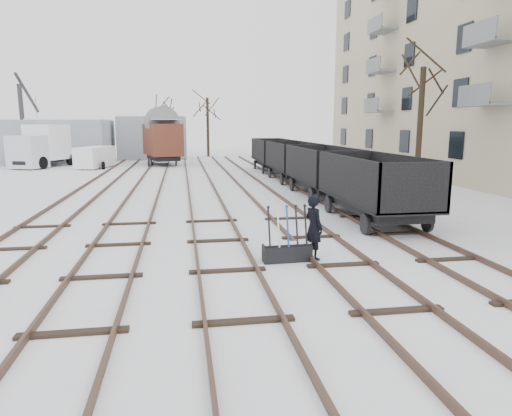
# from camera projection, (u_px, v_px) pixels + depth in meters

# --- Properties ---
(ground) EXTENTS (120.00, 120.00, 0.00)m
(ground) POSITION_uv_depth(u_px,v_px,m) (228.00, 272.00, 11.31)
(ground) COLOR white
(ground) RESTS_ON ground
(tracks) EXTENTS (13.90, 52.00, 0.16)m
(tracks) POSITION_uv_depth(u_px,v_px,m) (202.00, 191.00, 24.57)
(tracks) COLOR black
(tracks) RESTS_ON ground
(shed_left) EXTENTS (10.00, 8.00, 4.10)m
(shed_left) POSITION_uv_depth(u_px,v_px,m) (55.00, 141.00, 43.83)
(shed_left) COLOR #97A1AA
(shed_left) RESTS_ON ground
(shed_right) EXTENTS (7.00, 6.00, 4.50)m
(shed_right) POSITION_uv_depth(u_px,v_px,m) (153.00, 137.00, 49.10)
(shed_right) COLOR #97A1AA
(shed_right) RESTS_ON ground
(ground_frame) EXTENTS (1.32, 0.48, 1.49)m
(ground_frame) POSITION_uv_depth(u_px,v_px,m) (287.00, 251.00, 12.13)
(ground_frame) COLOR black
(ground_frame) RESTS_ON ground
(worker) EXTENTS (0.62, 0.75, 1.75)m
(worker) POSITION_uv_depth(u_px,v_px,m) (314.00, 227.00, 12.24)
(worker) COLOR black
(worker) RESTS_ON ground
(freight_wagon_a) EXTENTS (2.42, 6.06, 2.47)m
(freight_wagon_a) POSITION_uv_depth(u_px,v_px,m) (374.00, 197.00, 17.02)
(freight_wagon_a) COLOR black
(freight_wagon_a) RESTS_ON ground
(freight_wagon_b) EXTENTS (2.42, 6.06, 2.47)m
(freight_wagon_b) POSITION_uv_depth(u_px,v_px,m) (322.00, 177.00, 23.24)
(freight_wagon_b) COLOR black
(freight_wagon_b) RESTS_ON ground
(freight_wagon_c) EXTENTS (2.42, 6.06, 2.47)m
(freight_wagon_c) POSITION_uv_depth(u_px,v_px,m) (292.00, 166.00, 29.45)
(freight_wagon_c) COLOR black
(freight_wagon_c) RESTS_ON ground
(freight_wagon_d) EXTENTS (2.42, 6.06, 2.47)m
(freight_wagon_d) POSITION_uv_depth(u_px,v_px,m) (273.00, 159.00, 35.66)
(freight_wagon_d) COLOR black
(freight_wagon_d) RESTS_ON ground
(box_van_wagon) EXTENTS (4.03, 5.82, 4.04)m
(box_van_wagon) POSITION_uv_depth(u_px,v_px,m) (162.00, 139.00, 40.81)
(box_van_wagon) COLOR black
(box_van_wagon) RESTS_ON ground
(lorry) EXTENTS (4.54, 8.28, 3.60)m
(lorry) POSITION_uv_depth(u_px,v_px,m) (51.00, 145.00, 39.64)
(lorry) COLOR black
(lorry) RESTS_ON ground
(panel_van) EXTENTS (2.92, 4.37, 1.78)m
(panel_van) POSITION_uv_depth(u_px,v_px,m) (95.00, 157.00, 38.01)
(panel_van) COLOR white
(panel_van) RESTS_ON ground
(crane) EXTENTS (1.70, 4.67, 7.95)m
(crane) POSITION_uv_depth(u_px,v_px,m) (25.00, 142.00, 40.10)
(crane) COLOR #2E2E33
(crane) RESTS_ON ground
(tree_near) EXTENTS (0.30, 0.30, 6.51)m
(tree_near) POSITION_uv_depth(u_px,v_px,m) (420.00, 131.00, 23.95)
(tree_near) COLOR black
(tree_near) RESTS_ON ground
(tree_far_left) EXTENTS (0.30, 0.30, 5.69)m
(tree_far_left) POSITION_uv_depth(u_px,v_px,m) (165.00, 131.00, 51.08)
(tree_far_left) COLOR black
(tree_far_left) RESTS_ON ground
(tree_far_right) EXTENTS (0.30, 0.30, 6.56)m
(tree_far_right) POSITION_uv_depth(u_px,v_px,m) (208.00, 127.00, 51.31)
(tree_far_right) COLOR black
(tree_far_right) RESTS_ON ground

